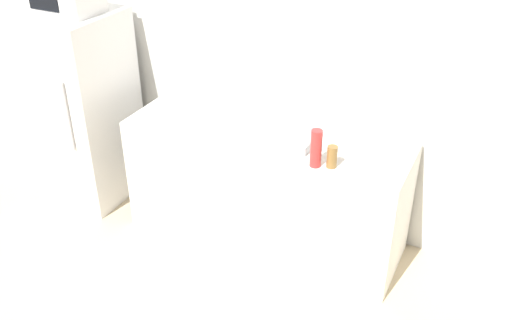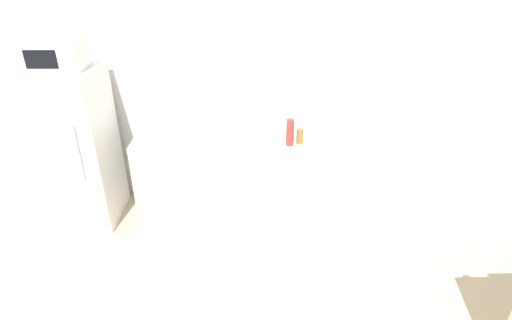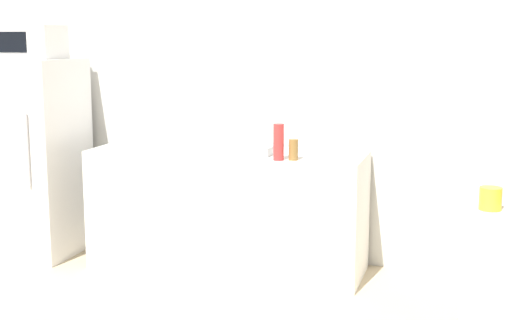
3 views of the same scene
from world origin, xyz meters
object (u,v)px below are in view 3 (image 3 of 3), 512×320
(refrigerator, at_px, (36,157))
(microwave, at_px, (30,42))
(bottle_tall, at_px, (279,142))
(bottle_short, at_px, (293,150))
(jar, at_px, (491,199))

(refrigerator, xyz_separation_m, microwave, (-0.00, -0.00, 0.87))
(bottle_tall, height_order, bottle_short, bottle_tall)
(refrigerator, relative_size, bottle_short, 10.77)
(refrigerator, xyz_separation_m, bottle_tall, (1.97, -0.20, 0.23))
(refrigerator, distance_m, microwave, 0.87)
(bottle_tall, bearing_deg, refrigerator, 174.35)
(microwave, height_order, jar, microwave)
(microwave, xyz_separation_m, bottle_short, (2.07, -0.16, -0.69))
(microwave, distance_m, bottle_tall, 2.09)
(bottle_tall, bearing_deg, jar, -51.71)
(jar, bearing_deg, bottle_tall, 128.29)
(bottle_tall, bearing_deg, microwave, 174.39)
(bottle_tall, bearing_deg, bottle_short, 18.73)
(refrigerator, bearing_deg, bottle_tall, -5.65)
(refrigerator, distance_m, bottle_tall, 2.00)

